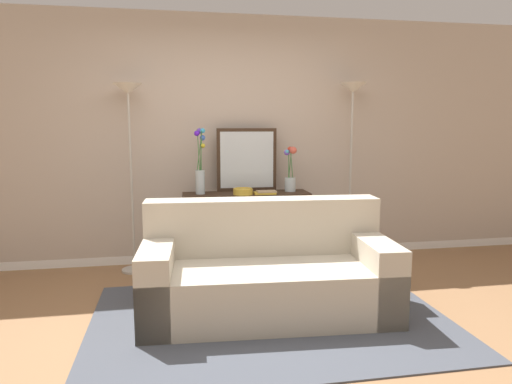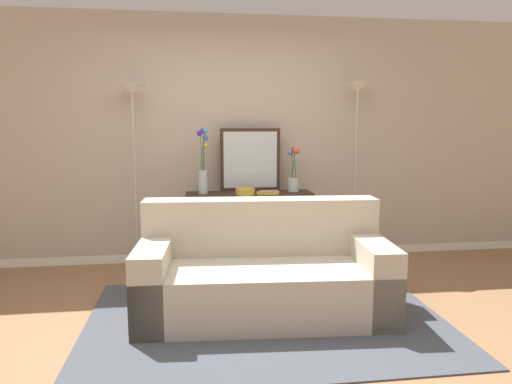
# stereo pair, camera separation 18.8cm
# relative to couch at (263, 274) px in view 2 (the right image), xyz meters

# --- Properties ---
(ground_plane) EXTENTS (16.00, 16.00, 0.02)m
(ground_plane) POSITION_rel_couch_xyz_m (-0.18, -0.42, -0.32)
(ground_plane) COLOR #936B47
(back_wall) EXTENTS (12.00, 0.15, 2.63)m
(back_wall) POSITION_rel_couch_xyz_m (-0.18, 1.58, 1.00)
(back_wall) COLOR white
(back_wall) RESTS_ON ground
(area_rug) EXTENTS (2.70, 1.87, 0.01)m
(area_rug) POSITION_rel_couch_xyz_m (-0.00, -0.16, -0.31)
(area_rug) COLOR #474C56
(area_rug) RESTS_ON ground
(couch) EXTENTS (1.98, 0.99, 0.88)m
(couch) POSITION_rel_couch_xyz_m (0.00, 0.00, 0.00)
(couch) COLOR #BCB29E
(couch) RESTS_ON ground
(console_table) EXTENTS (1.30, 0.36, 0.79)m
(console_table) POSITION_rel_couch_xyz_m (0.03, 1.21, 0.23)
(console_table) COLOR #382619
(console_table) RESTS_ON ground
(floor_lamp_left) EXTENTS (0.28, 0.28, 1.88)m
(floor_lamp_left) POSITION_rel_couch_xyz_m (-1.12, 1.27, 1.16)
(floor_lamp_left) COLOR #B7B2A8
(floor_lamp_left) RESTS_ON ground
(floor_lamp_right) EXTENTS (0.28, 0.28, 1.92)m
(floor_lamp_right) POSITION_rel_couch_xyz_m (1.19, 1.27, 1.20)
(floor_lamp_right) COLOR #B7B2A8
(floor_lamp_right) RESTS_ON ground
(wall_mirror) EXTENTS (0.63, 0.02, 0.66)m
(wall_mirror) POSITION_rel_couch_xyz_m (0.07, 1.36, 0.80)
(wall_mirror) COLOR #382619
(wall_mirror) RESTS_ON console_table
(vase_tall_flowers) EXTENTS (0.11, 0.11, 0.66)m
(vase_tall_flowers) POSITION_rel_couch_xyz_m (-0.43, 1.23, 0.72)
(vase_tall_flowers) COLOR silver
(vase_tall_flowers) RESTS_ON console_table
(vase_short_flowers) EXTENTS (0.12, 0.14, 0.47)m
(vase_short_flowers) POSITION_rel_couch_xyz_m (0.51, 1.24, 0.67)
(vase_short_flowers) COLOR silver
(vase_short_flowers) RESTS_ON console_table
(fruit_bowl) EXTENTS (0.20, 0.20, 0.06)m
(fruit_bowl) POSITION_rel_couch_xyz_m (-0.02, 1.10, 0.51)
(fruit_bowl) COLOR gold
(fruit_bowl) RESTS_ON console_table
(book_stack) EXTENTS (0.23, 0.15, 0.03)m
(book_stack) POSITION_rel_couch_xyz_m (0.21, 1.10, 0.49)
(book_stack) COLOR gold
(book_stack) RESTS_ON console_table
(book_row_under_console) EXTENTS (0.31, 0.17, 0.13)m
(book_row_under_console) POSITION_rel_couch_xyz_m (-0.34, 1.21, -0.26)
(book_row_under_console) COLOR #1E7075
(book_row_under_console) RESTS_ON ground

